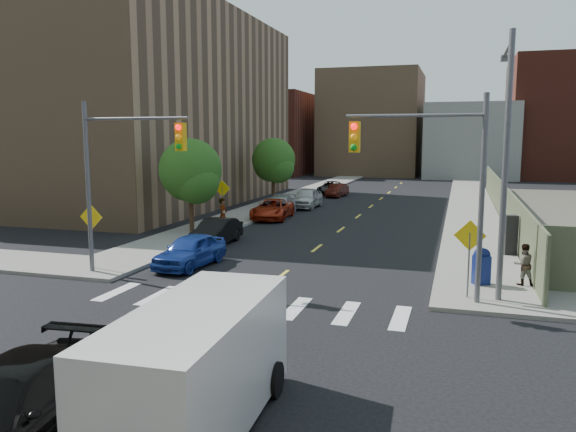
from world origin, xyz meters
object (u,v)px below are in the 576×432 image
Objects in this scene: parked_car_red at (272,209)px; pedestrian_east at (523,264)px; parked_car_black at (216,232)px; parked_car_grey at (331,188)px; parked_car_maroon at (337,190)px; parked_car_white at (307,198)px; pedestrian_west at (223,215)px; parked_car_blue at (190,251)px; payphone at (511,235)px; black_sedan at (7,409)px; cargo_van at (201,363)px; mailbox at (481,267)px; parked_car_silver at (279,206)px.

pedestrian_east is at bearing -48.77° from parked_car_red.
parked_car_black reaches higher than parked_car_grey.
pedestrian_east reaches higher than parked_car_maroon.
parked_car_white reaches higher than parked_car_red.
parked_car_blue is at bearing -172.16° from pedestrian_west.
payphone is at bearing -46.78° from parked_car_white.
parked_car_red is at bearing -88.94° from parked_car_maroon.
payphone is at bearing -55.26° from parked_car_maroon.
parked_car_red is at bearing -61.10° from pedestrian_east.
parked_car_white is 2.48× the size of payphone.
cargo_van reaches higher than black_sedan.
parked_car_white is 3.31× the size of mailbox.
parked_car_blue is at bearing -88.08° from parked_car_white.
payphone reaches higher than parked_car_blue.
parked_car_blue is 2.70× the size of pedestrian_east.
black_sedan is (3.97, -35.18, -0.01)m from parked_car_white.
parked_car_white is at bearing 121.49° from payphone.
parked_car_white is 25.04m from pedestrian_east.
parked_car_white reaches higher than parked_car_grey.
parked_car_black is 2.64× the size of pedestrian_east.
parked_car_maroon is at bearing 87.59° from parked_car_black.
mailbox is at bearing -55.88° from parked_car_silver.
payphone is at bearing 58.51° from black_sedan.
payphone is (1.47, 6.05, 0.25)m from mailbox.
pedestrian_west is (-1.09, -23.70, 0.47)m from parked_car_grey.
parked_car_grey is 46.14m from black_sedan.
parked_car_maroon is 2.40× the size of pedestrian_east.
parked_car_white is 1.23× the size of parked_car_maroon.
parked_car_black is at bearing -86.95° from parked_car_maroon.
pedestrian_west is (-2.10, -21.76, 0.50)m from parked_car_maroon.
parked_car_grey is (0.29, 15.66, -0.05)m from parked_car_silver.
black_sedan is 16.40m from mailbox.
pedestrian_west is 17.35m from pedestrian_east.
pedestrian_east reaches higher than parked_car_grey.
payphone reaches higher than parked_car_silver.
payphone reaches higher than pedestrian_east.
mailbox is at bearing 53.71° from black_sedan.
parked_car_black is 0.89× the size of parked_car_white.
cargo_van is 2.85× the size of pedestrian_west.
parked_car_silver is (-1.24, 16.28, -0.02)m from parked_car_blue.
cargo_van reaches higher than parked_car_blue.
parked_car_blue is 0.90× the size of parked_car_grey.
pedestrian_west reaches higher than payphone.
parked_car_maroon is at bearing -82.65° from pedestrian_east.
payphone reaches higher than parked_car_grey.
mailbox is at bearing -3.23° from pedestrian_east.
parked_car_grey is at bearing 92.82° from parked_car_white.
black_sedan reaches higher than parked_car_blue.
parked_car_red is 1.73m from parked_car_silver.
pedestrian_west is at bearing -96.19° from parked_car_white.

